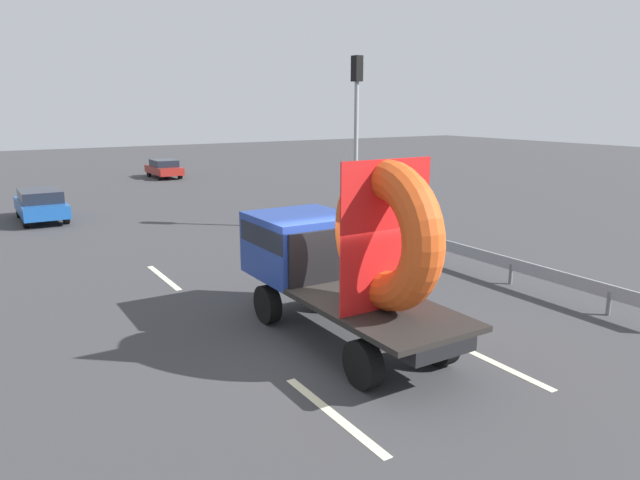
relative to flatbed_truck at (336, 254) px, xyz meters
name	(u,v)px	position (x,y,z in m)	size (l,w,h in m)	color
ground_plane	(340,344)	(-0.17, -0.44, -1.73)	(120.00, 120.00, 0.00)	#38383A
flatbed_truck	(336,254)	(0.00, 0.00, 0.00)	(2.02, 5.62, 3.73)	black
distant_sedan	(41,204)	(-3.52, 16.55, -1.05)	(1.68, 3.91, 1.28)	black
traffic_light	(356,120)	(6.44, 8.49, 2.37)	(0.42, 0.36, 6.35)	gray
guardrail	(472,254)	(5.86, 1.90, -1.21)	(0.10, 11.04, 0.71)	gray
lane_dash_left_near	(333,414)	(-1.76, -2.62, -1.73)	(2.72, 0.16, 0.01)	beige
lane_dash_left_far	(164,277)	(-1.76, 5.93, -1.73)	(2.65, 0.16, 0.01)	beige
lane_dash_right_near	(503,367)	(1.76, -2.84, -1.73)	(2.20, 0.16, 0.01)	beige
lane_dash_right_far	(279,261)	(1.76, 5.83, -1.73)	(2.31, 0.16, 0.01)	beige
oncoming_car	(164,168)	(5.16, 28.26, -1.10)	(1.54, 3.60, 1.17)	black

